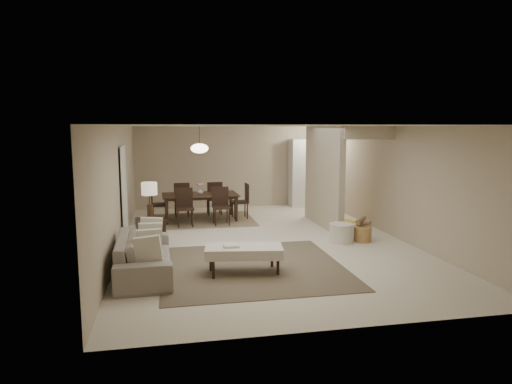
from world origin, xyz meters
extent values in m
plane|color=beige|center=(0.00, 0.00, 0.00)|extent=(9.00, 9.00, 0.00)
plane|color=white|center=(0.00, 0.00, 2.50)|extent=(9.00, 9.00, 0.00)
plane|color=tan|center=(0.00, 4.50, 1.25)|extent=(6.00, 0.00, 6.00)
plane|color=tan|center=(-3.00, 0.00, 1.25)|extent=(0.00, 9.00, 9.00)
plane|color=tan|center=(3.00, 0.00, 1.25)|extent=(0.00, 9.00, 9.00)
cube|color=tan|center=(1.80, 1.25, 1.25)|extent=(0.15, 2.50, 2.50)
cube|color=black|center=(-2.97, 0.60, 1.02)|extent=(0.04, 0.90, 2.04)
cube|color=silver|center=(2.35, 4.15, 1.05)|extent=(1.20, 0.55, 2.10)
cylinder|color=white|center=(2.30, 3.20, 2.46)|extent=(0.44, 0.44, 0.05)
cube|color=brown|center=(-0.59, -1.81, 0.01)|extent=(3.20, 3.20, 0.01)
imported|color=gray|center=(-2.45, -1.81, 0.33)|extent=(2.26, 0.93, 0.65)
cube|color=beige|center=(-0.79, -2.11, 0.38)|extent=(1.38, 0.79, 0.17)
cylinder|color=black|center=(-1.33, -2.33, 0.15)|extent=(0.05, 0.05, 0.29)
cylinder|color=black|center=(-0.24, -2.33, 0.15)|extent=(0.05, 0.05, 0.29)
cylinder|color=black|center=(-1.33, -1.89, 0.15)|extent=(0.05, 0.05, 0.29)
cylinder|color=black|center=(-0.24, -1.89, 0.15)|extent=(0.05, 0.05, 0.29)
cube|color=black|center=(-2.40, 0.04, 0.29)|extent=(0.63, 0.63, 0.58)
cylinder|color=#44311D|center=(-2.40, 0.04, 0.73)|extent=(0.12, 0.12, 0.30)
cylinder|color=#44311D|center=(-2.40, 0.04, 1.01)|extent=(0.03, 0.03, 0.26)
cylinder|color=beige|center=(-2.40, 0.04, 1.21)|extent=(0.32, 0.32, 0.26)
cylinder|color=beige|center=(1.63, -0.45, 0.20)|extent=(0.52, 0.52, 0.41)
cylinder|color=olive|center=(2.12, -0.46, 0.16)|extent=(0.46, 0.46, 0.33)
cube|color=#78674A|center=(-1.17, 2.53, 0.01)|extent=(2.80, 2.10, 0.01)
imported|color=black|center=(-1.17, 2.53, 0.35)|extent=(2.02, 1.16, 0.70)
imported|color=silver|center=(-1.17, 2.53, 0.78)|extent=(0.15, 0.15, 0.15)
cube|color=yellow|center=(2.36, 1.54, 0.01)|extent=(0.96, 0.72, 0.01)
cylinder|color=#44311D|center=(-1.17, 2.53, 2.25)|extent=(0.02, 0.02, 0.50)
ellipsoid|color=#FFEAC6|center=(-1.17, 2.53, 1.92)|extent=(0.46, 0.46, 0.25)
camera|label=1|loc=(-2.04, -9.52, 2.47)|focal=32.00mm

